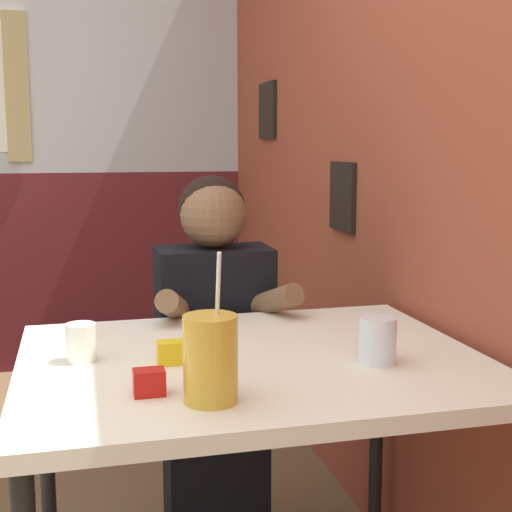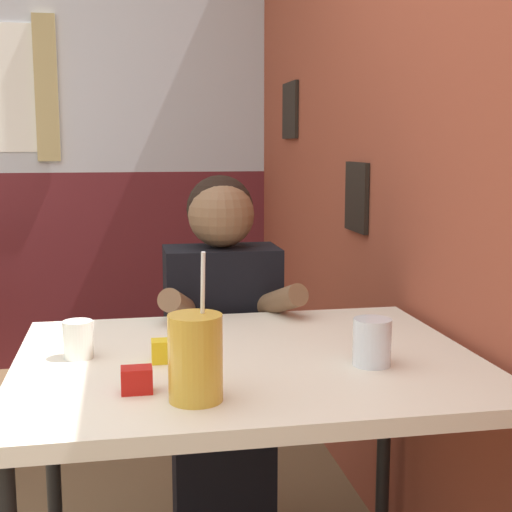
{
  "view_description": "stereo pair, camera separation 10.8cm",
  "coord_description": "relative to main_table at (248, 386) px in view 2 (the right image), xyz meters",
  "views": [
    {
      "loc": [
        0.42,
        -1.25,
        1.25
      ],
      "look_at": [
        0.85,
        0.42,
        0.98
      ],
      "focal_mm": 50.0,
      "sensor_mm": 36.0,
      "label": 1
    },
    {
      "loc": [
        0.53,
        -1.28,
        1.25
      ],
      "look_at": [
        0.85,
        0.42,
        0.98
      ],
      "focal_mm": 50.0,
      "sensor_mm": 36.0,
      "label": 2
    }
  ],
  "objects": [
    {
      "name": "back_wall",
      "position": [
        -0.81,
        2.56,
        0.65
      ],
      "size": [
        5.67,
        0.09,
        2.7
      ],
      "color": "silver",
      "rests_on": "ground_plane"
    },
    {
      "name": "main_table",
      "position": [
        0.0,
        0.0,
        0.0
      ],
      "size": [
        1.03,
        0.82,
        0.78
      ],
      "color": "beige",
      "rests_on": "ground_plane"
    },
    {
      "name": "glass_near_pitcher",
      "position": [
        0.25,
        -0.11,
        0.12
      ],
      "size": [
        0.08,
        0.08,
        0.1
      ],
      "color": "silver",
      "rests_on": "main_table"
    },
    {
      "name": "brick_wall_right",
      "position": [
        0.57,
        1.14,
        0.64
      ],
      "size": [
        0.08,
        4.79,
        2.7
      ],
      "color": "brown",
      "rests_on": "ground_plane"
    },
    {
      "name": "condiment_ketchup",
      "position": [
        -0.25,
        -0.2,
        0.1
      ],
      "size": [
        0.06,
        0.04,
        0.05
      ],
      "color": "#B7140F",
      "rests_on": "main_table"
    },
    {
      "name": "cocktail_pitcher",
      "position": [
        -0.14,
        -0.26,
        0.15
      ],
      "size": [
        0.1,
        0.1,
        0.28
      ],
      "color": "gold",
      "rests_on": "main_table"
    },
    {
      "name": "condiment_mustard",
      "position": [
        -0.19,
        -0.01,
        0.1
      ],
      "size": [
        0.06,
        0.04,
        0.05
      ],
      "color": "yellow",
      "rests_on": "main_table"
    },
    {
      "name": "person_seated",
      "position": [
        0.02,
        0.55,
        -0.1
      ],
      "size": [
        0.42,
        0.4,
        1.16
      ],
      "color": "black",
      "rests_on": "ground_plane"
    },
    {
      "name": "glass_center",
      "position": [
        -0.38,
        0.06,
        0.11
      ],
      "size": [
        0.07,
        0.07,
        0.09
      ],
      "color": "silver",
      "rests_on": "main_table"
    }
  ]
}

